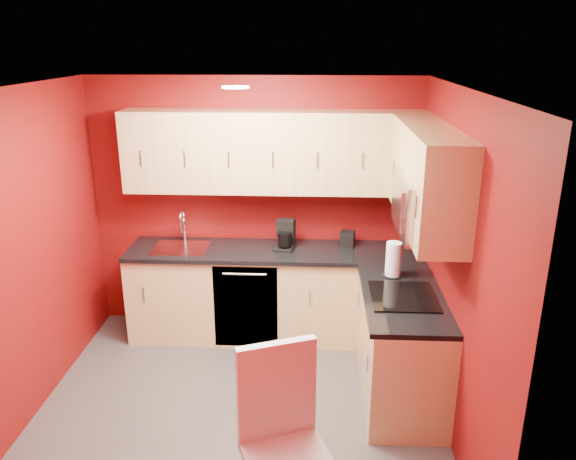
# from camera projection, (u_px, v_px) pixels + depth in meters

# --- Properties ---
(floor) EXTENTS (3.20, 3.20, 0.00)m
(floor) POSITION_uv_depth(u_px,v_px,m) (240.00, 407.00, 4.53)
(floor) COLOR #464341
(floor) RESTS_ON ground
(ceiling) EXTENTS (3.20, 3.20, 0.00)m
(ceiling) POSITION_uv_depth(u_px,v_px,m) (229.00, 89.00, 3.72)
(ceiling) COLOR white
(ceiling) RESTS_ON wall_back
(wall_back) EXTENTS (3.20, 0.00, 3.20)m
(wall_back) POSITION_uv_depth(u_px,v_px,m) (256.00, 206.00, 5.54)
(wall_back) COLOR maroon
(wall_back) RESTS_ON floor
(wall_front) EXTENTS (3.20, 0.00, 3.20)m
(wall_front) POSITION_uv_depth(u_px,v_px,m) (191.00, 380.00, 2.71)
(wall_front) COLOR maroon
(wall_front) RESTS_ON floor
(wall_left) EXTENTS (0.00, 3.00, 3.00)m
(wall_left) POSITION_uv_depth(u_px,v_px,m) (23.00, 259.00, 4.20)
(wall_left) COLOR maroon
(wall_left) RESTS_ON floor
(wall_right) EXTENTS (0.00, 3.00, 3.00)m
(wall_right) POSITION_uv_depth(u_px,v_px,m) (455.00, 267.00, 4.05)
(wall_right) COLOR maroon
(wall_right) RESTS_ON floor
(base_cabinets_back) EXTENTS (2.80, 0.60, 0.87)m
(base_cabinets_back) POSITION_uv_depth(u_px,v_px,m) (275.00, 294.00, 5.51)
(base_cabinets_back) COLOR #E1C680
(base_cabinets_back) RESTS_ON floor
(base_cabinets_right) EXTENTS (0.60, 1.30, 0.87)m
(base_cabinets_right) POSITION_uv_depth(u_px,v_px,m) (401.00, 347.00, 4.56)
(base_cabinets_right) COLOR #E1C680
(base_cabinets_right) RESTS_ON floor
(countertop_back) EXTENTS (2.80, 0.63, 0.04)m
(countertop_back) POSITION_uv_depth(u_px,v_px,m) (274.00, 252.00, 5.35)
(countertop_back) COLOR black
(countertop_back) RESTS_ON base_cabinets_back
(countertop_right) EXTENTS (0.63, 1.27, 0.04)m
(countertop_right) POSITION_uv_depth(u_px,v_px,m) (403.00, 297.00, 4.40)
(countertop_right) COLOR black
(countertop_right) RESTS_ON base_cabinets_right
(upper_cabinets_back) EXTENTS (2.80, 0.35, 0.75)m
(upper_cabinets_back) POSITION_uv_depth(u_px,v_px,m) (274.00, 152.00, 5.18)
(upper_cabinets_back) COLOR tan
(upper_cabinets_back) RESTS_ON wall_back
(upper_cabinets_right) EXTENTS (0.35, 1.55, 0.75)m
(upper_cabinets_right) POSITION_uv_depth(u_px,v_px,m) (426.00, 167.00, 4.27)
(upper_cabinets_right) COLOR tan
(upper_cabinets_right) RESTS_ON wall_right
(microwave) EXTENTS (0.42, 0.76, 0.42)m
(microwave) POSITION_uv_depth(u_px,v_px,m) (425.00, 205.00, 4.12)
(microwave) COLOR silver
(microwave) RESTS_ON upper_cabinets_right
(cooktop) EXTENTS (0.50, 0.55, 0.01)m
(cooktop) POSITION_uv_depth(u_px,v_px,m) (403.00, 296.00, 4.36)
(cooktop) COLOR black
(cooktop) RESTS_ON countertop_right
(sink) EXTENTS (0.52, 0.42, 0.35)m
(sink) POSITION_uv_depth(u_px,v_px,m) (181.00, 244.00, 5.39)
(sink) COLOR silver
(sink) RESTS_ON countertop_back
(dishwasher_front) EXTENTS (0.60, 0.02, 0.82)m
(dishwasher_front) POSITION_uv_depth(u_px,v_px,m) (246.00, 307.00, 5.25)
(dishwasher_front) COLOR black
(dishwasher_front) RESTS_ON base_cabinets_back
(downlight) EXTENTS (0.20, 0.20, 0.01)m
(downlight) POSITION_uv_depth(u_px,v_px,m) (235.00, 87.00, 4.01)
(downlight) COLOR white
(downlight) RESTS_ON ceiling
(coffee_maker) EXTENTS (0.21, 0.25, 0.28)m
(coffee_maker) POSITION_uv_depth(u_px,v_px,m) (284.00, 235.00, 5.31)
(coffee_maker) COLOR black
(coffee_maker) RESTS_ON countertop_back
(napkin_holder) EXTENTS (0.16, 0.16, 0.14)m
(napkin_holder) POSITION_uv_depth(u_px,v_px,m) (347.00, 239.00, 5.42)
(napkin_holder) COLOR black
(napkin_holder) RESTS_ON countertop_back
(paper_towel) EXTENTS (0.17, 0.17, 0.30)m
(paper_towel) POSITION_uv_depth(u_px,v_px,m) (393.00, 259.00, 4.70)
(paper_towel) COLOR white
(paper_towel) RESTS_ON countertop_right
(dining_chair) EXTENTS (0.62, 0.64, 1.18)m
(dining_chair) POSITION_uv_depth(u_px,v_px,m) (288.00, 452.00, 3.18)
(dining_chair) COLOR silver
(dining_chair) RESTS_ON floor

